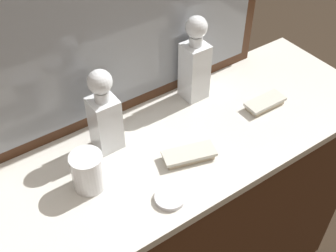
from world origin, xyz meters
The scene contains 7 objects.
dresser centered at (0.00, 0.00, 0.44)m, with size 1.41×0.47×0.88m.
crystal_decanter_far_right centered at (0.20, 0.15, 1.00)m, with size 0.07×0.07×0.28m.
crystal_decanter_front centered at (-0.14, 0.10, 0.98)m, with size 0.07×0.07×0.26m.
crystal_tumbler_far_right centered at (-0.25, 0.00, 0.93)m, with size 0.08×0.08×0.11m.
silver_brush_right centered at (0.35, -0.03, 0.89)m, with size 0.13×0.06×0.02m.
silver_brush_rear centered at (0.02, -0.07, 0.89)m, with size 0.16×0.10×0.02m.
porcelain_dish centered at (-0.10, -0.16, 0.89)m, with size 0.08×0.08×0.01m.
Camera 1 is at (-0.49, -0.71, 1.75)m, focal length 45.64 mm.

